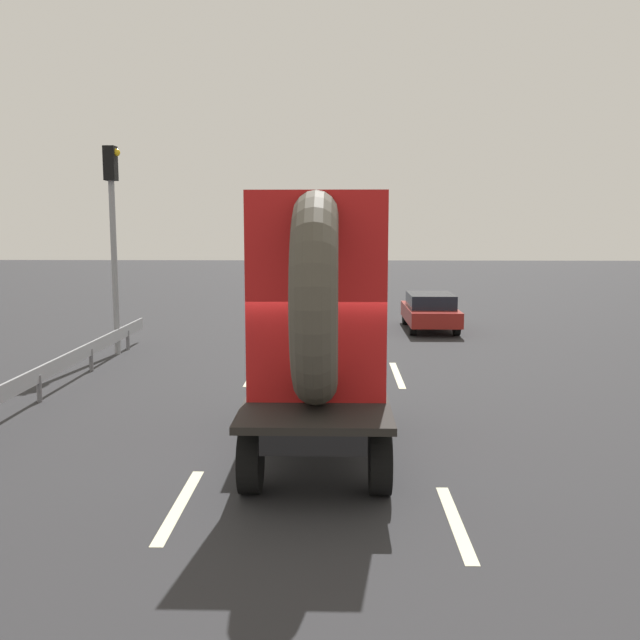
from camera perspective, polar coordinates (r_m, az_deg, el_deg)
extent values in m
plane|color=#28282B|center=(10.93, -0.99, -11.08)|extent=(120.00, 120.00, 0.00)
cylinder|color=black|center=(12.28, -3.95, -6.77)|extent=(0.28, 0.91, 0.91)
cylinder|color=black|center=(12.24, 4.05, -6.82)|extent=(0.28, 0.91, 0.91)
cylinder|color=black|center=(9.53, -5.60, -11.11)|extent=(0.28, 0.91, 0.91)
cylinder|color=black|center=(9.47, 4.86, -11.20)|extent=(0.28, 0.91, 0.91)
cube|color=black|center=(10.80, -0.13, -6.35)|extent=(1.30, 4.69, 0.25)
cube|color=#4C5156|center=(11.98, 0.04, -1.05)|extent=(2.00, 1.97, 1.35)
cube|color=black|center=(11.89, 0.04, 0.33)|extent=(2.02, 1.87, 0.44)
cube|color=black|center=(9.81, -0.29, -6.75)|extent=(2.00, 2.73, 0.10)
cube|color=black|center=(10.97, -0.09, -2.00)|extent=(1.80, 0.08, 1.10)
torus|color=#474238|center=(9.40, -0.32, 1.77)|extent=(0.59, 2.85, 2.85)
cube|color=red|center=(9.40, -0.32, 1.77)|extent=(1.90, 0.03, 2.85)
cylinder|color=black|center=(25.19, 6.91, 0.28)|extent=(0.20, 0.58, 0.58)
cylinder|color=black|center=(25.36, 10.08, 0.27)|extent=(0.20, 0.58, 0.58)
cylinder|color=black|center=(22.80, 7.49, -0.51)|extent=(0.20, 0.58, 0.58)
cylinder|color=black|center=(22.99, 10.98, -0.52)|extent=(0.20, 0.58, 0.58)
cube|color=maroon|center=(24.04, 8.86, 0.49)|extent=(1.62, 3.79, 0.50)
cube|color=black|center=(23.90, 8.91, 1.58)|extent=(1.46, 2.12, 0.45)
cylinder|color=gray|center=(19.89, -16.26, 4.00)|extent=(0.16, 0.16, 4.68)
cube|color=black|center=(19.92, -16.57, 12.03)|extent=(0.30, 0.36, 0.90)
sphere|color=yellow|center=(19.89, -16.12, 12.86)|extent=(0.20, 0.20, 0.20)
cube|color=gray|center=(16.52, -19.75, -3.11)|extent=(0.06, 11.99, 0.32)
cylinder|color=slate|center=(15.21, -21.73, -5.17)|extent=(0.10, 0.10, 0.55)
cylinder|color=slate|center=(17.95, -18.00, -3.09)|extent=(0.10, 0.10, 0.55)
cylinder|color=slate|center=(20.75, -15.27, -1.56)|extent=(0.10, 0.10, 0.55)
cube|color=beige|center=(9.41, -11.24, -14.40)|extent=(0.16, 2.40, 0.01)
cube|color=beige|center=(16.66, -5.48, -4.51)|extent=(0.16, 2.24, 0.01)
cube|color=beige|center=(8.90, 10.88, -15.71)|extent=(0.16, 2.21, 0.01)
cube|color=beige|center=(16.82, 6.24, -4.41)|extent=(0.16, 2.90, 0.01)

